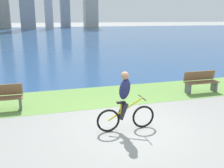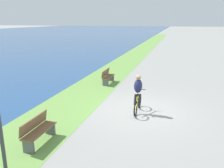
% 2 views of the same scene
% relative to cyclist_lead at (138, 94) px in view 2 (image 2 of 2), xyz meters
% --- Properties ---
extents(ground_plane, '(300.00, 300.00, 0.00)m').
position_rel_cyclist_lead_xyz_m(ground_plane, '(0.21, -0.06, -0.84)').
color(ground_plane, gray).
extents(grass_strip_bayside, '(120.00, 2.85, 0.01)m').
position_rel_cyclist_lead_xyz_m(grass_strip_bayside, '(0.21, 3.34, -0.84)').
color(grass_strip_bayside, '#6B9947').
rests_on(grass_strip_bayside, ground).
extents(cyclist_lead, '(1.73, 0.52, 1.71)m').
position_rel_cyclist_lead_xyz_m(cyclist_lead, '(0.00, 0.00, 0.00)').
color(cyclist_lead, black).
rests_on(cyclist_lead, ground).
extents(bench_near_path, '(1.50, 0.47, 0.90)m').
position_rel_cyclist_lead_xyz_m(bench_near_path, '(-3.59, 2.72, -0.39)').
color(bench_near_path, brown).
rests_on(bench_near_path, ground).
extents(bench_far_along_path, '(1.50, 0.47, 0.90)m').
position_rel_cyclist_lead_xyz_m(bench_far_along_path, '(4.41, 2.74, -0.39)').
color(bench_far_along_path, brown).
rests_on(bench_far_along_path, ground).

